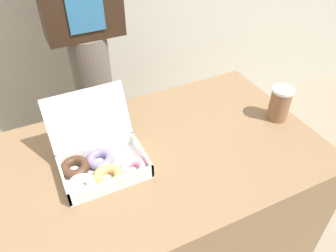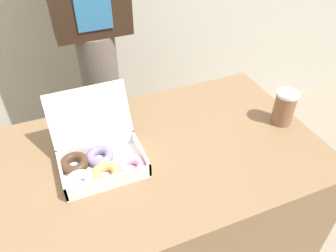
# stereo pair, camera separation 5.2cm
# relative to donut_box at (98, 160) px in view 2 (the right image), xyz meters

# --- Properties ---
(table) EXTENTS (1.15, 0.73, 0.77)m
(table) POSITION_rel_donut_box_xyz_m (0.24, -0.00, -0.42)
(table) COLOR brown
(table) RESTS_ON ground_plane
(donut_box) EXTENTS (0.29, 0.29, 0.23)m
(donut_box) POSITION_rel_donut_box_xyz_m (0.00, 0.00, 0.00)
(donut_box) COLOR white
(donut_box) RESTS_ON table
(coffee_cup) EXTENTS (0.09, 0.09, 0.14)m
(coffee_cup) POSITION_rel_donut_box_xyz_m (0.73, -0.03, 0.03)
(coffee_cup) COLOR #8C6042
(coffee_cup) RESTS_ON table
(person_customer) EXTENTS (0.34, 0.22, 1.81)m
(person_customer) POSITION_rel_donut_box_xyz_m (0.15, 0.65, 0.23)
(person_customer) COLOR #665B51
(person_customer) RESTS_ON ground_plane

